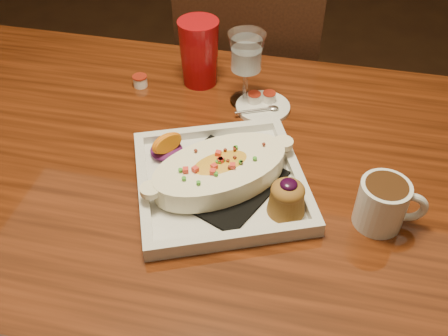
% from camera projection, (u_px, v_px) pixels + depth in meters
% --- Properties ---
extents(table, '(1.50, 0.90, 0.75)m').
position_uv_depth(table, '(199.00, 198.00, 1.06)').
color(table, maroon).
rests_on(table, floor).
extents(chair_far, '(0.42, 0.42, 0.93)m').
position_uv_depth(chair_far, '(251.00, 92.00, 1.61)').
color(chair_far, black).
rests_on(chair_far, floor).
extents(plate, '(0.40, 0.40, 0.08)m').
position_uv_depth(plate, '(224.00, 176.00, 0.92)').
color(plate, silver).
rests_on(plate, table).
extents(coffee_mug, '(0.12, 0.09, 0.09)m').
position_uv_depth(coffee_mug, '(384.00, 203.00, 0.85)').
color(coffee_mug, silver).
rests_on(coffee_mug, table).
extents(goblet, '(0.08, 0.08, 0.17)m').
position_uv_depth(goblet, '(246.00, 56.00, 1.07)').
color(goblet, silver).
rests_on(goblet, table).
extents(saucer, '(0.12, 0.12, 0.08)m').
position_uv_depth(saucer, '(262.00, 105.00, 1.13)').
color(saucer, silver).
rests_on(saucer, table).
extents(creamer_loose, '(0.04, 0.04, 0.03)m').
position_uv_depth(creamer_loose, '(140.00, 81.00, 1.19)').
color(creamer_loose, white).
rests_on(creamer_loose, table).
extents(red_tumbler, '(0.09, 0.09, 0.16)m').
position_uv_depth(red_tumbler, '(199.00, 53.00, 1.16)').
color(red_tumbler, '#A40B10').
rests_on(red_tumbler, table).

